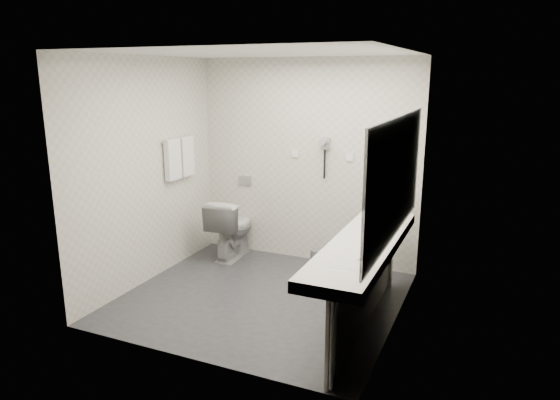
% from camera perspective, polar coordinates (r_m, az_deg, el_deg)
% --- Properties ---
extents(floor, '(2.80, 2.80, 0.00)m').
position_cam_1_polar(floor, '(5.45, -2.12, -10.97)').
color(floor, '#2B2B30').
rests_on(floor, ground).
extents(ceiling, '(2.80, 2.80, 0.00)m').
position_cam_1_polar(ceiling, '(4.94, -2.39, 16.32)').
color(ceiling, silver).
rests_on(ceiling, wall_back).
extents(wall_back, '(2.80, 0.00, 2.80)m').
position_cam_1_polar(wall_back, '(6.22, 3.01, 4.29)').
color(wall_back, beige).
rests_on(wall_back, floor).
extents(wall_front, '(2.80, 0.00, 2.80)m').
position_cam_1_polar(wall_front, '(3.95, -10.52, -1.67)').
color(wall_front, beige).
rests_on(wall_front, floor).
extents(wall_left, '(0.00, 2.60, 2.60)m').
position_cam_1_polar(wall_left, '(5.79, -14.83, 3.10)').
color(wall_left, beige).
rests_on(wall_left, floor).
extents(wall_right, '(0.00, 2.60, 2.60)m').
position_cam_1_polar(wall_right, '(4.62, 13.56, 0.46)').
color(wall_right, beige).
rests_on(wall_right, floor).
extents(vanity_counter, '(0.55, 2.20, 0.10)m').
position_cam_1_polar(vanity_counter, '(4.61, 9.41, -5.18)').
color(vanity_counter, silver).
rests_on(vanity_counter, floor).
extents(vanity_panel, '(0.03, 2.15, 0.75)m').
position_cam_1_polar(vanity_panel, '(4.76, 9.50, -10.05)').
color(vanity_panel, '#999690').
rests_on(vanity_panel, floor).
extents(vanity_post_near, '(0.06, 0.06, 0.75)m').
position_cam_1_polar(vanity_post_near, '(3.86, 5.92, -16.03)').
color(vanity_post_near, silver).
rests_on(vanity_post_near, floor).
extents(vanity_post_far, '(0.06, 0.06, 0.75)m').
position_cam_1_polar(vanity_post_far, '(5.70, 12.43, -6.06)').
color(vanity_post_far, silver).
rests_on(vanity_post_far, floor).
extents(mirror, '(0.02, 2.20, 1.05)m').
position_cam_1_polar(mirror, '(4.39, 13.04, 2.46)').
color(mirror, '#B2BCC6').
rests_on(mirror, wall_right).
extents(basin_near, '(0.40, 0.31, 0.05)m').
position_cam_1_polar(basin_near, '(4.01, 7.07, -7.56)').
color(basin_near, white).
rests_on(basin_near, vanity_counter).
extents(basin_far, '(0.40, 0.31, 0.05)m').
position_cam_1_polar(basin_far, '(5.21, 11.24, -2.61)').
color(basin_far, white).
rests_on(basin_far, vanity_counter).
extents(faucet_near, '(0.04, 0.04, 0.15)m').
position_cam_1_polar(faucet_near, '(3.93, 9.85, -6.71)').
color(faucet_near, silver).
rests_on(faucet_near, vanity_counter).
extents(faucet_far, '(0.04, 0.04, 0.15)m').
position_cam_1_polar(faucet_far, '(5.15, 13.40, -1.88)').
color(faucet_far, silver).
rests_on(faucet_far, vanity_counter).
extents(soap_bottle_a, '(0.06, 0.06, 0.09)m').
position_cam_1_polar(soap_bottle_a, '(4.61, 10.89, -4.02)').
color(soap_bottle_a, silver).
rests_on(soap_bottle_a, vanity_counter).
extents(soap_bottle_b, '(0.10, 0.10, 0.09)m').
position_cam_1_polar(soap_bottle_b, '(4.79, 9.83, -3.26)').
color(soap_bottle_b, silver).
rests_on(soap_bottle_b, vanity_counter).
extents(soap_bottle_c, '(0.05, 0.05, 0.11)m').
position_cam_1_polar(soap_bottle_c, '(4.44, 9.96, -4.56)').
color(soap_bottle_c, silver).
rests_on(soap_bottle_c, vanity_counter).
extents(glass_left, '(0.06, 0.06, 0.11)m').
position_cam_1_polar(glass_left, '(4.85, 11.44, -3.02)').
color(glass_left, silver).
rests_on(glass_left, vanity_counter).
extents(glass_right, '(0.07, 0.07, 0.11)m').
position_cam_1_polar(glass_right, '(4.85, 11.32, -3.01)').
color(glass_right, silver).
rests_on(glass_right, vanity_counter).
extents(toilet, '(0.48, 0.79, 0.78)m').
position_cam_1_polar(toilet, '(6.49, -5.52, -3.15)').
color(toilet, white).
rests_on(toilet, floor).
extents(flush_plate, '(0.18, 0.02, 0.12)m').
position_cam_1_polar(flush_plate, '(6.61, -3.98, 2.21)').
color(flush_plate, '#B2B5BA').
rests_on(flush_plate, wall_back).
extents(pedal_bin, '(0.19, 0.19, 0.24)m').
position_cam_1_polar(pedal_bin, '(6.14, 4.24, -6.82)').
color(pedal_bin, '#B2B5BA').
rests_on(pedal_bin, floor).
extents(bin_lid, '(0.17, 0.17, 0.02)m').
position_cam_1_polar(bin_lid, '(6.09, 4.26, -5.70)').
color(bin_lid, '#B2B5BA').
rests_on(bin_lid, pedal_bin).
extents(towel_rail, '(0.02, 0.62, 0.02)m').
position_cam_1_polar(towel_rail, '(6.15, -11.45, 6.74)').
color(towel_rail, silver).
rests_on(towel_rail, wall_left).
extents(towel_near, '(0.07, 0.24, 0.48)m').
position_cam_1_polar(towel_near, '(6.06, -12.03, 4.51)').
color(towel_near, white).
rests_on(towel_near, towel_rail).
extents(towel_far, '(0.07, 0.24, 0.48)m').
position_cam_1_polar(towel_far, '(6.28, -10.55, 4.92)').
color(towel_far, white).
rests_on(towel_far, towel_rail).
extents(dryer_cradle, '(0.10, 0.04, 0.14)m').
position_cam_1_polar(dryer_cradle, '(6.07, 5.16, 6.40)').
color(dryer_cradle, gray).
rests_on(dryer_cradle, wall_back).
extents(dryer_barrel, '(0.08, 0.14, 0.08)m').
position_cam_1_polar(dryer_barrel, '(6.00, 4.95, 6.61)').
color(dryer_barrel, gray).
rests_on(dryer_barrel, dryer_cradle).
extents(dryer_cord, '(0.02, 0.02, 0.35)m').
position_cam_1_polar(dryer_cord, '(6.09, 5.06, 4.06)').
color(dryer_cord, black).
rests_on(dryer_cord, dryer_cradle).
extents(switch_plate_a, '(0.09, 0.02, 0.09)m').
position_cam_1_polar(switch_plate_a, '(6.25, 1.69, 5.28)').
color(switch_plate_a, white).
rests_on(switch_plate_a, wall_back).
extents(switch_plate_b, '(0.09, 0.02, 0.09)m').
position_cam_1_polar(switch_plate_b, '(6.02, 7.90, 4.82)').
color(switch_plate_b, white).
rests_on(switch_plate_b, wall_back).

